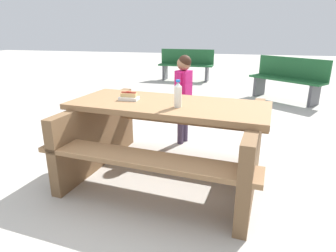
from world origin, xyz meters
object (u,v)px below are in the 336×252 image
object	(u,v)px
hotdog_tray	(129,97)
park_bench_mid	(186,64)
child_in_coat	(184,88)
soda_bottle	(178,95)
park_bench_near	(288,78)
picnic_table	(168,134)

from	to	relation	value
hotdog_tray	park_bench_mid	bearing A→B (deg)	-85.57
park_bench_mid	child_in_coat	bearing A→B (deg)	99.54
soda_bottle	park_bench_near	distance (m)	4.17
park_bench_near	child_in_coat	bearing A→B (deg)	59.98
picnic_table	hotdog_tray	xyz separation A→B (m)	(0.39, -0.02, 0.34)
park_bench_near	park_bench_mid	world-z (taller)	same
park_bench_near	hotdog_tray	bearing A→B (deg)	62.04
soda_bottle	park_bench_mid	world-z (taller)	soda_bottle
soda_bottle	park_bench_mid	xyz separation A→B (m)	(0.94, -5.79, -0.41)
soda_bottle	park_bench_mid	distance (m)	5.88
picnic_table	park_bench_mid	distance (m)	5.72
hotdog_tray	park_bench_near	distance (m)	4.23
child_in_coat	hotdog_tray	bearing A→B (deg)	68.81
picnic_table	soda_bottle	xyz separation A→B (m)	(-0.12, 0.13, 0.41)
child_in_coat	park_bench_near	distance (m)	3.25
soda_bottle	child_in_coat	xyz separation A→B (m)	(0.15, -1.07, -0.16)
soda_bottle	hotdog_tray	xyz separation A→B (m)	(0.50, -0.15, -0.08)
soda_bottle	park_bench_mid	bearing A→B (deg)	-80.78
picnic_table	child_in_coat	bearing A→B (deg)	-88.24
park_bench_mid	park_bench_near	bearing A→B (deg)	141.61
park_bench_near	park_bench_mid	size ratio (longest dim) A/B	0.95
park_bench_near	park_bench_mid	bearing A→B (deg)	-38.39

